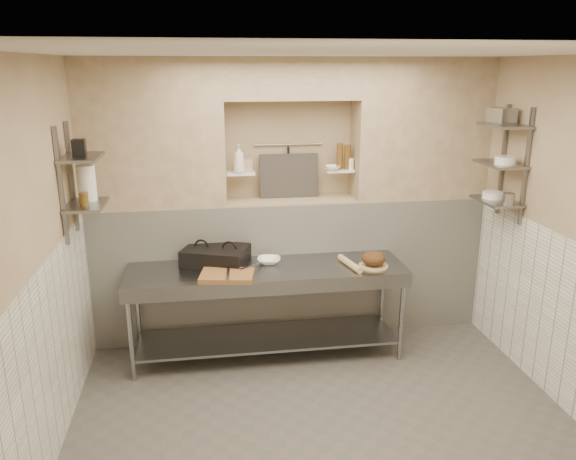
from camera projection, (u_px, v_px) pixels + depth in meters
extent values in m
cube|color=#56514C|center=(325.00, 431.00, 4.42)|extent=(4.00, 3.90, 0.10)
cube|color=silver|center=(333.00, 44.00, 3.60)|extent=(4.00, 3.90, 0.10)
cube|color=tan|center=(26.00, 273.00, 3.72)|extent=(0.10, 3.90, 2.80)
cube|color=tan|center=(287.00, 196.00, 5.91)|extent=(4.00, 0.10, 2.80)
cube|color=tan|center=(445.00, 430.00, 2.12)|extent=(4.00, 0.10, 2.80)
cube|color=white|center=(291.00, 266.00, 5.87)|extent=(4.00, 0.40, 1.40)
cube|color=tan|center=(291.00, 200.00, 5.67)|extent=(1.30, 0.40, 0.02)
cube|color=tan|center=(152.00, 134.00, 5.28)|extent=(1.35, 0.40, 1.40)
cube|color=tan|center=(420.00, 129.00, 5.67)|extent=(1.35, 0.40, 1.40)
cube|color=tan|center=(291.00, 78.00, 5.33)|extent=(1.30, 0.40, 0.40)
cube|color=white|center=(49.00, 366.00, 3.92)|extent=(0.02, 3.90, 1.40)
cube|color=white|center=(569.00, 328.00, 4.50)|extent=(0.02, 3.90, 1.40)
cube|color=white|center=(241.00, 173.00, 5.51)|extent=(0.28, 0.16, 0.02)
cube|color=white|center=(340.00, 170.00, 5.66)|extent=(0.28, 0.16, 0.02)
cylinder|color=gray|center=(288.00, 144.00, 5.68)|extent=(0.70, 0.02, 0.02)
cylinder|color=black|center=(288.00, 161.00, 5.71)|extent=(0.02, 0.02, 0.30)
cube|color=#383330|center=(289.00, 176.00, 5.70)|extent=(0.60, 0.08, 0.45)
cube|color=slate|center=(72.00, 177.00, 4.80)|extent=(0.03, 0.03, 0.95)
cube|color=slate|center=(61.00, 187.00, 4.42)|extent=(0.03, 0.03, 0.95)
cube|color=slate|center=(86.00, 205.00, 4.68)|extent=(0.30, 0.50, 0.02)
cube|color=slate|center=(81.00, 157.00, 4.57)|extent=(0.30, 0.50, 0.03)
cube|color=slate|center=(503.00, 160.00, 5.36)|extent=(0.03, 0.03, 1.05)
cube|color=slate|center=(526.00, 167.00, 4.98)|extent=(0.03, 0.03, 1.05)
cube|color=slate|center=(496.00, 201.00, 5.25)|extent=(0.30, 0.50, 0.02)
cube|color=slate|center=(500.00, 164.00, 5.15)|extent=(0.30, 0.50, 0.02)
cube|color=slate|center=(504.00, 125.00, 5.05)|extent=(0.30, 0.50, 0.03)
cube|color=gray|center=(267.00, 270.00, 5.25)|extent=(2.60, 0.70, 0.04)
cube|color=gray|center=(267.00, 337.00, 5.45)|extent=(2.45, 0.60, 0.03)
cube|color=gray|center=(271.00, 289.00, 4.96)|extent=(2.60, 0.02, 0.12)
cylinder|color=gray|center=(131.00, 337.00, 4.92)|extent=(0.04, 0.04, 0.86)
cylinder|color=gray|center=(138.00, 310.00, 5.47)|extent=(0.04, 0.04, 0.86)
cylinder|color=gray|center=(401.00, 318.00, 5.28)|extent=(0.04, 0.04, 0.86)
cylinder|color=gray|center=(382.00, 294.00, 5.83)|extent=(0.04, 0.04, 0.86)
cube|color=black|center=(216.00, 258.00, 5.35)|extent=(0.70, 0.60, 0.11)
cube|color=black|center=(216.00, 250.00, 5.33)|extent=(0.70, 0.60, 0.05)
cube|color=olive|center=(227.00, 276.00, 5.00)|extent=(0.52, 0.40, 0.04)
cube|color=gray|center=(250.00, 266.00, 5.15)|extent=(0.20, 0.16, 0.01)
cylinder|color=gray|center=(228.00, 273.00, 4.96)|extent=(0.04, 0.27, 0.02)
imported|color=white|center=(269.00, 261.00, 5.36)|extent=(0.25, 0.25, 0.05)
cylinder|color=#D5BC81|center=(350.00, 264.00, 5.26)|extent=(0.15, 0.41, 0.06)
cylinder|color=#D5BC81|center=(373.00, 266.00, 5.27)|extent=(0.28, 0.28, 0.02)
ellipsoid|color=#4C2D19|center=(374.00, 258.00, 5.25)|extent=(0.22, 0.22, 0.13)
imported|color=white|center=(239.00, 159.00, 5.43)|extent=(0.11, 0.11, 0.27)
cube|color=tan|center=(248.00, 165.00, 5.50)|extent=(0.08, 0.08, 0.13)
imported|color=white|center=(333.00, 168.00, 5.60)|extent=(0.16, 0.16, 0.05)
cylinder|color=#573A16|center=(347.00, 157.00, 5.62)|extent=(0.07, 0.07, 0.25)
cylinder|color=#573A16|center=(340.00, 156.00, 5.63)|extent=(0.07, 0.07, 0.26)
cylinder|color=white|center=(351.00, 164.00, 5.64)|extent=(0.06, 0.06, 0.11)
cylinder|color=white|center=(87.00, 183.00, 4.74)|extent=(0.15, 0.15, 0.30)
cylinder|color=#573A16|center=(84.00, 199.00, 4.59)|extent=(0.07, 0.07, 0.11)
cube|color=black|center=(79.00, 148.00, 4.50)|extent=(0.11, 0.11, 0.14)
cylinder|color=white|center=(493.00, 195.00, 5.30)|extent=(0.20, 0.20, 0.06)
cylinder|color=gray|center=(508.00, 199.00, 5.04)|extent=(0.11, 0.11, 0.11)
cylinder|color=white|center=(505.00, 160.00, 5.06)|extent=(0.19, 0.19, 0.07)
cube|color=gray|center=(501.00, 116.00, 5.09)|extent=(0.22, 0.25, 0.14)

